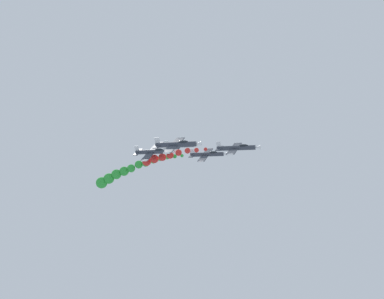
{
  "coord_description": "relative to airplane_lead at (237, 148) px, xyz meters",
  "views": [
    {
      "loc": [
        95.25,
        32.27,
        52.97
      ],
      "look_at": [
        0.0,
        0.0,
        62.49
      ],
      "focal_mm": 37.56,
      "sensor_mm": 36.0,
      "label": 1
    }
  ],
  "objects": [
    {
      "name": "airplane_lead",
      "position": [
        0.0,
        0.0,
        0.0
      ],
      "size": [
        9.02,
        10.35,
        3.87
      ],
      "rotation": [
        0.0,
        0.38,
        0.0
      ],
      "color": "#333842"
    },
    {
      "name": "smoke_trail_lead",
      "position": [
        -1.51,
        -19.47,
        -1.62
      ],
      "size": [
        4.07,
        18.13,
        4.11
      ],
      "color": "red"
    },
    {
      "name": "airplane_left_inner",
      "position": [
        -10.58,
        -10.2,
        -0.4
      ],
      "size": [
        8.77,
        10.35,
        4.48
      ],
      "rotation": [
        0.0,
        0.45,
        0.0
      ],
      "color": "#333842"
    },
    {
      "name": "smoke_trail_left_inner",
      "position": [
        -8.43,
        -34.57,
        -5.2
      ],
      "size": [
        5.32,
        24.78,
        9.3
      ],
      "color": "green"
    },
    {
      "name": "airplane_right_inner",
      "position": [
        12.27,
        -10.29,
        -0.08
      ],
      "size": [
        8.75,
        10.35,
        4.52
      ],
      "rotation": [
        0.0,
        0.45,
        0.0
      ],
      "color": "#333842"
    },
    {
      "name": "airplane_left_outer",
      "position": [
        0.44,
        -20.99,
        -0.33
      ],
      "size": [
        8.43,
        10.35,
        5.14
      ],
      "rotation": [
        0.0,
        0.53,
        0.0
      ],
      "color": "#333842"
    },
    {
      "name": "airplane_right_outer",
      "position": [
        -21.31,
        -21.93,
        3.4
      ],
      "size": [
        8.7,
        10.35,
        4.62
      ],
      "rotation": [
        0.0,
        0.47,
        0.0
      ],
      "color": "#333842"
    }
  ]
}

